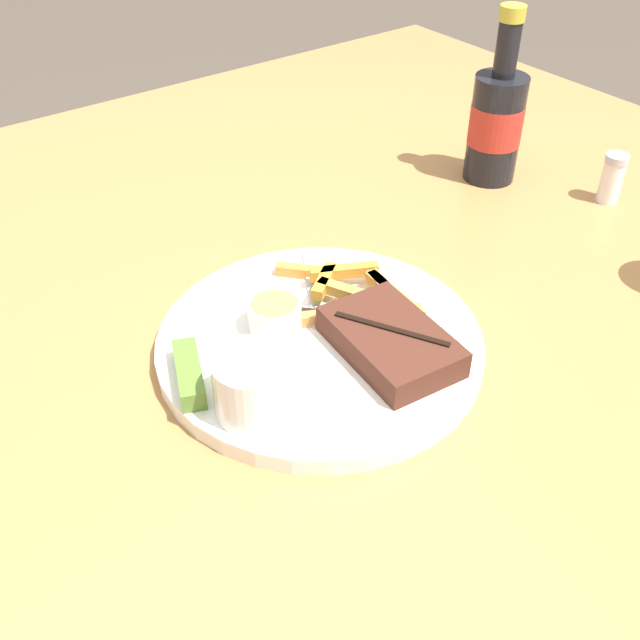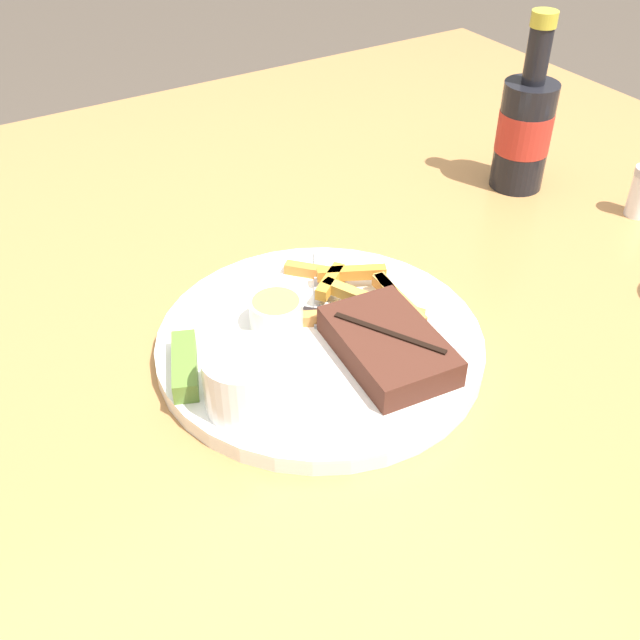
# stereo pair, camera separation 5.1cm
# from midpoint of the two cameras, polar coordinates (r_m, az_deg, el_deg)

# --- Properties ---
(dining_table) EXTENTS (1.43, 1.57, 0.77)m
(dining_table) POSITION_cam_midpoint_polar(r_m,az_deg,el_deg) (0.78, 1.89, -5.77)
(dining_table) COLOR #A87542
(dining_table) RESTS_ON ground_plane
(dinner_plate) EXTENTS (0.32, 0.32, 0.02)m
(dinner_plate) POSITION_cam_midpoint_polar(r_m,az_deg,el_deg) (0.73, 2.00, -1.84)
(dinner_plate) COLOR white
(dinner_plate) RESTS_ON dining_table
(steak_portion) EXTENTS (0.14, 0.10, 0.03)m
(steak_portion) POSITION_cam_midpoint_polar(r_m,az_deg,el_deg) (0.70, 7.32, -1.99)
(steak_portion) COLOR #472319
(steak_portion) RESTS_ON dinner_plate
(fries_pile) EXTENTS (0.17, 0.12, 0.02)m
(fries_pile) POSITION_cam_midpoint_polar(r_m,az_deg,el_deg) (0.76, 4.99, 1.97)
(fries_pile) COLOR orange
(fries_pile) RESTS_ON dinner_plate
(coleslaw_cup) EXTENTS (0.07, 0.07, 0.06)m
(coleslaw_cup) POSITION_cam_midpoint_polar(r_m,az_deg,el_deg) (0.63, -3.59, -4.53)
(coleslaw_cup) COLOR white
(coleslaw_cup) RESTS_ON dinner_plate
(dipping_sauce_cup) EXTENTS (0.05, 0.05, 0.03)m
(dipping_sauce_cup) POSITION_cam_midpoint_polar(r_m,az_deg,el_deg) (0.73, -1.35, 0.54)
(dipping_sauce_cup) COLOR silver
(dipping_sauce_cup) RESTS_ON dinner_plate
(pickle_spear) EXTENTS (0.08, 0.05, 0.02)m
(pickle_spear) POSITION_cam_midpoint_polar(r_m,az_deg,el_deg) (0.68, -8.17, -3.53)
(pickle_spear) COLOR #567A2D
(pickle_spear) RESTS_ON dinner_plate
(fork_utensil) EXTENTS (0.12, 0.08, 0.00)m
(fork_utensil) POSITION_cam_midpoint_polar(r_m,az_deg,el_deg) (0.79, 1.83, 2.70)
(fork_utensil) COLOR #B7B7BC
(fork_utensil) RESTS_ON dinner_plate
(knife_utensil) EXTENTS (0.13, 0.12, 0.01)m
(knife_utensil) POSITION_cam_midpoint_polar(r_m,az_deg,el_deg) (0.74, 5.45, -0.50)
(knife_utensil) COLOR #B7B7BC
(knife_utensil) RESTS_ON dinner_plate
(beer_bottle) EXTENTS (0.07, 0.07, 0.23)m
(beer_bottle) POSITION_cam_midpoint_polar(r_m,az_deg,el_deg) (1.03, 16.75, 13.76)
(beer_bottle) COLOR black
(beer_bottle) RESTS_ON dining_table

